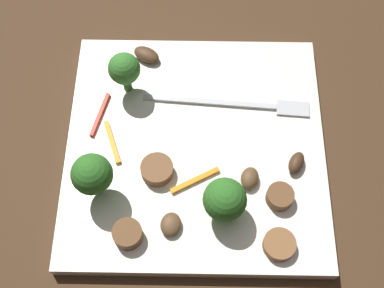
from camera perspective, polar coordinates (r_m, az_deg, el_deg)
ground_plane at (r=0.54m, az=0.00°, el=-0.76°), size 1.40×1.40×0.00m
plate at (r=0.53m, az=0.00°, el=-0.38°), size 0.27×0.27×0.02m
fork at (r=0.55m, az=4.94°, el=4.49°), size 0.18×0.02×0.00m
broccoli_floret_0 at (r=0.47m, az=3.28°, el=-6.31°), size 0.04×0.04×0.05m
broccoli_floret_1 at (r=0.53m, az=-8.05°, el=8.36°), size 0.03×0.03×0.05m
broccoli_floret_2 at (r=0.48m, az=-11.66°, el=-3.41°), size 0.04×0.04×0.06m
sausage_slice_0 at (r=0.50m, az=9.49°, el=-5.87°), size 0.04×0.04×0.01m
sausage_slice_1 at (r=0.51m, az=-4.39°, el=-2.90°), size 0.04×0.04×0.01m
sausage_slice_2 at (r=0.49m, az=-7.73°, el=-10.04°), size 0.04×0.04×0.01m
sausage_slice_3 at (r=0.49m, az=9.40°, el=-11.15°), size 0.03×0.03×0.01m
mushroom_0 at (r=0.52m, az=11.32°, el=-2.09°), size 0.02×0.03×0.01m
mushroom_1 at (r=0.49m, az=-2.85°, el=-9.05°), size 0.02×0.03×0.01m
mushroom_2 at (r=0.50m, az=6.13°, el=-3.84°), size 0.02×0.03×0.01m
mushroom_3 at (r=0.58m, az=-5.53°, el=10.02°), size 0.04×0.03×0.01m
pepper_strip_0 at (r=0.51m, az=0.09°, el=-4.13°), size 0.05×0.03×0.00m
pepper_strip_1 at (r=0.55m, az=-10.74°, el=3.30°), size 0.02×0.05×0.00m
pepper_strip_2 at (r=0.53m, az=-9.45°, el=-0.17°), size 0.02×0.05×0.00m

